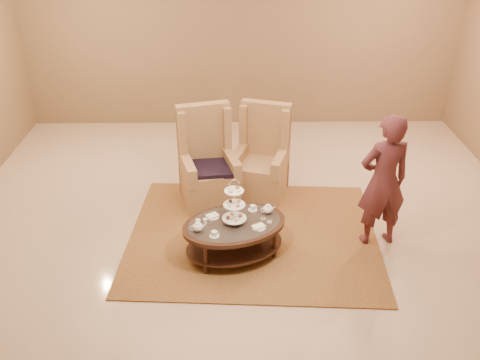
{
  "coord_description": "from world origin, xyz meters",
  "views": [
    {
      "loc": [
        -0.17,
        -5.76,
        4.05
      ],
      "look_at": [
        -0.07,
        0.2,
        0.78
      ],
      "focal_mm": 40.0,
      "sensor_mm": 36.0,
      "label": 1
    }
  ],
  "objects_px": {
    "tea_table": "(234,229)",
    "armchair_right": "(262,164)",
    "armchair_left": "(208,170)",
    "person": "(383,182)"
  },
  "relations": [
    {
      "from": "tea_table",
      "to": "armchair_right",
      "type": "distance_m",
      "value": 1.66
    },
    {
      "from": "armchair_left",
      "to": "armchair_right",
      "type": "distance_m",
      "value": 0.82
    },
    {
      "from": "armchair_left",
      "to": "armchair_right",
      "type": "bearing_deg",
      "value": 0.09
    },
    {
      "from": "tea_table",
      "to": "armchair_left",
      "type": "bearing_deg",
      "value": 85.21
    },
    {
      "from": "armchair_right",
      "to": "person",
      "type": "distance_m",
      "value": 2.0
    },
    {
      "from": "armchair_right",
      "to": "person",
      "type": "height_order",
      "value": "person"
    },
    {
      "from": "tea_table",
      "to": "armchair_right",
      "type": "relative_size",
      "value": 1.12
    },
    {
      "from": "tea_table",
      "to": "armchair_left",
      "type": "xyz_separation_m",
      "value": [
        -0.37,
        1.4,
        0.08
      ]
    },
    {
      "from": "person",
      "to": "armchair_right",
      "type": "bearing_deg",
      "value": -54.24
    },
    {
      "from": "armchair_left",
      "to": "person",
      "type": "bearing_deg",
      "value": -42.03
    }
  ]
}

